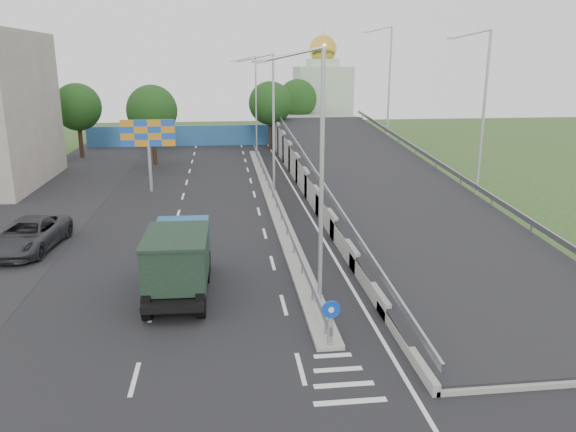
{
  "coord_description": "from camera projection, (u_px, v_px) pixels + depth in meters",
  "views": [
    {
      "loc": [
        -3.54,
        -15.15,
        9.72
      ],
      "look_at": [
        -0.32,
        11.84,
        2.2
      ],
      "focal_mm": 35.0,
      "sensor_mm": 36.0,
      "label": 1
    }
  ],
  "objects": [
    {
      "name": "tree_median_far",
      "position": [
        270.0,
        103.0,
        62.27
      ],
      "size": [
        4.8,
        4.8,
        7.6
      ],
      "color": "black",
      "rests_on": "ground"
    },
    {
      "name": "tree_left_far",
      "position": [
        77.0,
        107.0,
        57.12
      ],
      "size": [
        4.8,
        4.8,
        7.6
      ],
      "color": "black",
      "rests_on": "ground"
    },
    {
      "name": "sign_bollard",
      "position": [
        331.0,
        323.0,
        19.3
      ],
      "size": [
        0.64,
        0.23,
        1.67
      ],
      "color": "black",
      "rests_on": "median"
    },
    {
      "name": "billboard",
      "position": [
        148.0,
        137.0,
        42.15
      ],
      "size": [
        4.0,
        0.24,
        5.5
      ],
      "color": "#B2B5B7",
      "rests_on": "ground"
    },
    {
      "name": "parking_strip",
      "position": [
        22.0,
        223.0,
        34.81
      ],
      "size": [
        8.0,
        90.0,
        0.05
      ],
      "primitive_type": "cube",
      "color": "black",
      "rests_on": "ground"
    },
    {
      "name": "church",
      "position": [
        322.0,
        95.0,
        74.64
      ],
      "size": [
        7.0,
        7.0,
        13.8
      ],
      "color": "#B2CCAD",
      "rests_on": "ground"
    },
    {
      "name": "median",
      "position": [
        273.0,
        199.0,
        40.43
      ],
      "size": [
        1.0,
        44.0,
        0.2
      ],
      "primitive_type": "cube",
      "color": "gray",
      "rests_on": "ground"
    },
    {
      "name": "road_surface",
      "position": [
        232.0,
        217.0,
        36.29
      ],
      "size": [
        26.0,
        90.0,
        0.04
      ],
      "primitive_type": "cube",
      "color": "black",
      "rests_on": "ground"
    },
    {
      "name": "tree_left_mid",
      "position": [
        152.0,
        111.0,
        53.25
      ],
      "size": [
        4.8,
        4.8,
        7.6
      ],
      "color": "black",
      "rests_on": "ground"
    },
    {
      "name": "dump_truck",
      "position": [
        179.0,
        258.0,
        24.01
      ],
      "size": [
        2.67,
        6.62,
        2.9
      ],
      "rotation": [
        0.0,
        0.0,
        -0.02
      ],
      "color": "black",
      "rests_on": "ground"
    },
    {
      "name": "median_guardrail",
      "position": [
        272.0,
        190.0,
        40.26
      ],
      "size": [
        0.09,
        44.0,
        0.71
      ],
      "color": "gray",
      "rests_on": "median"
    },
    {
      "name": "lamp_post_mid",
      "position": [
        271.0,
        117.0,
        40.84
      ],
      "size": [
        2.74,
        0.18,
        10.08
      ],
      "color": "#B2B5B7",
      "rests_on": "median"
    },
    {
      "name": "parked_car_c",
      "position": [
        29.0,
        235.0,
        29.66
      ],
      "size": [
        3.45,
        6.28,
        1.67
      ],
      "primitive_type": "imported",
      "rotation": [
        0.0,
        0.0,
        -0.12
      ],
      "color": "#303035",
      "rests_on": "ground"
    },
    {
      "name": "overpass_ramp",
      "position": [
        375.0,
        174.0,
        40.85
      ],
      "size": [
        10.0,
        50.0,
        3.5
      ],
      "color": "gray",
      "rests_on": "ground"
    },
    {
      "name": "tree_ramp_far",
      "position": [
        297.0,
        99.0,
        69.43
      ],
      "size": [
        4.8,
        4.8,
        7.6
      ],
      "color": "black",
      "rests_on": "ground"
    },
    {
      "name": "lamp_post_far",
      "position": [
        254.0,
        99.0,
        59.98
      ],
      "size": [
        2.74,
        0.18,
        10.08
      ],
      "color": "#B2B5B7",
      "rests_on": "median"
    },
    {
      "name": "blue_wall",
      "position": [
        217.0,
        135.0,
        66.48
      ],
      "size": [
        30.0,
        0.5,
        2.4
      ],
      "primitive_type": "cube",
      "color": "#255689",
      "rests_on": "ground"
    },
    {
      "name": "lamp_post_near",
      "position": [
        317.0,
        166.0,
        21.7
      ],
      "size": [
        2.74,
        0.18,
        10.08
      ],
      "color": "#B2B5B7",
      "rests_on": "median"
    },
    {
      "name": "ground",
      "position": [
        343.0,
        384.0,
        17.49
      ],
      "size": [
        160.0,
        160.0,
        0.0
      ],
      "primitive_type": "plane",
      "color": "#2D4C1E",
      "rests_on": "ground"
    }
  ]
}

